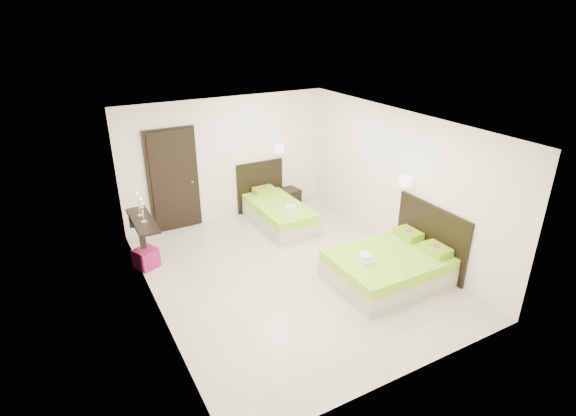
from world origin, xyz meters
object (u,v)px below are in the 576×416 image
bed_double (392,264)px  ottoman (146,258)px  nightstand (287,198)px  bed_single (277,211)px

bed_double → ottoman: (-3.52, 2.39, -0.11)m
bed_double → ottoman: 4.26m
nightstand → ottoman: (-3.45, -1.11, -0.05)m
bed_double → nightstand: bed_double is taller
bed_double → nightstand: size_ratio=3.78×
bed_single → nightstand: bearing=46.7°
bed_single → bed_double: 2.95m
bed_double → nightstand: (-0.08, 3.50, -0.06)m
ottoman → nightstand: bearing=17.9°
bed_single → ottoman: bed_single is taller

